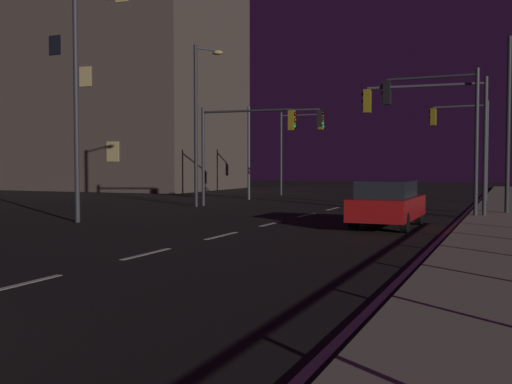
% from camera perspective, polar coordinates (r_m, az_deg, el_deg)
% --- Properties ---
extents(ground_plane, '(112.00, 112.00, 0.00)m').
position_cam_1_polar(ground_plane, '(22.28, 1.88, -2.86)').
color(ground_plane, black).
rests_on(ground_plane, ground).
extents(sidewalk_right, '(2.46, 77.00, 0.14)m').
position_cam_1_polar(sidewalk_right, '(20.81, 21.64, -3.23)').
color(sidewalk_right, gray).
rests_on(sidewalk_right, ground).
extents(lane_markings_center, '(0.14, 50.00, 0.01)m').
position_cam_1_polar(lane_markings_center, '(25.57, 4.69, -2.15)').
color(lane_markings_center, silver).
rests_on(lane_markings_center, ground).
extents(lane_edge_line, '(0.14, 53.00, 0.01)m').
position_cam_1_polar(lane_edge_line, '(25.87, 18.60, -2.22)').
color(lane_edge_line, silver).
rests_on(lane_edge_line, ground).
extents(car, '(1.87, 4.42, 1.57)m').
position_cam_1_polar(car, '(20.86, 12.12, -1.02)').
color(car, '#B71414').
rests_on(car, ground).
extents(traffic_light_far_center, '(3.21, 0.52, 5.45)m').
position_cam_1_polar(traffic_light_far_center, '(36.15, 18.56, 5.33)').
color(traffic_light_far_center, '#38383D').
rests_on(traffic_light_far_center, sidewalk_right).
extents(traffic_light_near_left, '(3.25, 0.53, 5.69)m').
position_cam_1_polar(traffic_light_near_left, '(41.77, 3.99, 5.10)').
color(traffic_light_near_left, '#38383D').
rests_on(traffic_light_near_left, ground).
extents(traffic_light_far_right, '(3.80, 0.45, 5.66)m').
position_cam_1_polar(traffic_light_far_right, '(25.38, 16.26, 6.99)').
color(traffic_light_far_right, '#38383D').
rests_on(traffic_light_far_right, sidewalk_right).
extents(traffic_light_far_left, '(5.06, 0.42, 5.01)m').
position_cam_1_polar(traffic_light_far_left, '(30.52, -1.09, 5.36)').
color(traffic_light_far_left, '#38383D').
rests_on(traffic_light_far_left, ground).
extents(traffic_light_mid_left, '(4.92, 0.39, 5.35)m').
position_cam_1_polar(traffic_light_mid_left, '(25.56, 15.72, 6.64)').
color(traffic_light_mid_left, '#38383D').
rests_on(traffic_light_mid_left, sidewalk_right).
extents(traffic_light_mid_right, '(4.61, 0.74, 5.56)m').
position_cam_1_polar(traffic_light_mid_right, '(36.42, 2.30, 5.46)').
color(traffic_light_mid_right, '#4C4C51').
rests_on(traffic_light_mid_right, ground).
extents(street_lamp_mid_block, '(1.03, 1.37, 8.01)m').
position_cam_1_polar(street_lamp_mid_block, '(30.88, -5.26, 7.42)').
color(street_lamp_mid_block, '#2D3033').
rests_on(street_lamp_mid_block, ground).
extents(street_lamp_far_end, '(1.53, 0.69, 8.36)m').
position_cam_1_polar(street_lamp_far_end, '(23.32, -15.90, 9.36)').
color(street_lamp_far_end, '#38383D').
rests_on(street_lamp_far_end, ground).
extents(building_distant, '(25.67, 13.64, 18.03)m').
position_cam_1_polar(building_distant, '(57.64, -15.33, 9.36)').
color(building_distant, brown).
rests_on(building_distant, ground).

